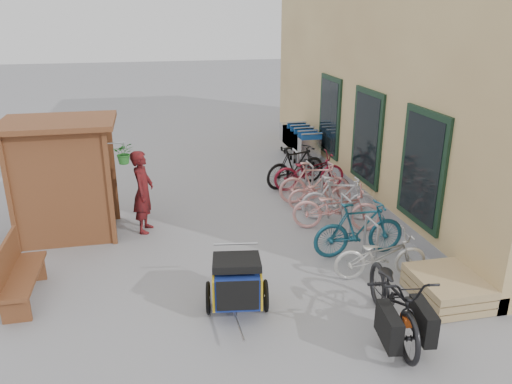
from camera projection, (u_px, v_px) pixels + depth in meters
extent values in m
plane|color=gray|center=(246.00, 276.00, 8.72)|extent=(80.00, 80.00, 0.00)
cube|color=#D4B67A|center=(457.00, 46.00, 12.94)|extent=(6.00, 13.00, 7.00)
cube|color=gray|center=(344.00, 176.00, 13.51)|extent=(0.18, 13.00, 0.30)
cube|color=black|center=(422.00, 168.00, 9.32)|extent=(0.06, 1.50, 2.20)
cube|color=black|center=(421.00, 168.00, 9.31)|extent=(0.02, 1.25, 1.95)
cube|color=black|center=(367.00, 137.00, 11.61)|extent=(0.06, 1.50, 2.20)
cube|color=black|center=(366.00, 137.00, 11.61)|extent=(0.02, 1.25, 1.95)
cube|color=black|center=(330.00, 116.00, 13.91)|extent=(0.06, 1.50, 2.20)
cube|color=black|center=(329.00, 116.00, 13.90)|extent=(0.02, 1.25, 1.95)
cube|color=brown|center=(9.00, 196.00, 9.21)|extent=(0.09, 0.09, 2.30)
cube|color=brown|center=(110.00, 189.00, 9.57)|extent=(0.09, 0.09, 2.30)
cube|color=brown|center=(24.00, 175.00, 10.40)|extent=(0.09, 0.09, 2.30)
cube|color=brown|center=(113.00, 169.00, 10.76)|extent=(0.09, 0.09, 2.30)
cube|color=brown|center=(19.00, 185.00, 9.81)|extent=(0.05, 1.30, 2.30)
cube|color=brown|center=(61.00, 192.00, 9.42)|extent=(1.80, 0.05, 2.30)
cube|color=brown|center=(69.00, 172.00, 10.55)|extent=(1.80, 0.05, 2.30)
cube|color=brown|center=(57.00, 123.00, 9.57)|extent=(2.15, 1.65, 0.10)
cube|color=brown|center=(56.00, 194.00, 10.03)|extent=(1.30, 1.15, 0.04)
cube|color=brown|center=(52.00, 166.00, 9.83)|extent=(1.30, 1.15, 0.04)
cylinder|color=#A5A8AD|center=(115.00, 143.00, 9.29)|extent=(0.36, 0.02, 0.02)
imported|color=#266D26|center=(124.00, 153.00, 9.39)|extent=(0.38, 0.33, 0.42)
cylinder|color=#A5A8AD|center=(376.00, 249.00, 8.80)|extent=(0.05, 0.05, 0.84)
cylinder|color=#A5A8AD|center=(365.00, 237.00, 9.26)|extent=(0.05, 0.05, 0.84)
cylinder|color=#A5A8AD|center=(372.00, 221.00, 8.89)|extent=(0.05, 0.50, 0.05)
cylinder|color=#A5A8AD|center=(350.00, 222.00, 9.90)|extent=(0.05, 0.05, 0.84)
cylinder|color=#A5A8AD|center=(341.00, 213.00, 10.36)|extent=(0.05, 0.05, 0.84)
cylinder|color=#A5A8AD|center=(347.00, 198.00, 9.99)|extent=(0.05, 0.50, 0.05)
cylinder|color=#A5A8AD|center=(329.00, 201.00, 11.01)|extent=(0.05, 0.05, 0.84)
cylinder|color=#A5A8AD|center=(322.00, 193.00, 11.47)|extent=(0.05, 0.05, 0.84)
cylinder|color=#A5A8AD|center=(326.00, 179.00, 11.09)|extent=(0.05, 0.50, 0.05)
cylinder|color=#A5A8AD|center=(312.00, 184.00, 12.11)|extent=(0.05, 0.05, 0.84)
cylinder|color=#A5A8AD|center=(306.00, 177.00, 12.57)|extent=(0.05, 0.05, 0.84)
cylinder|color=#A5A8AD|center=(310.00, 164.00, 12.19)|extent=(0.05, 0.50, 0.05)
cylinder|color=#A5A8AD|center=(298.00, 169.00, 13.21)|extent=(0.05, 0.05, 0.84)
cylinder|color=#A5A8AD|center=(293.00, 164.00, 13.67)|extent=(0.05, 0.05, 0.84)
cylinder|color=#A5A8AD|center=(296.00, 151.00, 13.30)|extent=(0.05, 0.50, 0.05)
cube|color=tan|center=(446.00, 296.00, 8.01)|extent=(1.00, 1.20, 0.12)
cube|color=tan|center=(447.00, 288.00, 7.96)|extent=(1.00, 1.20, 0.12)
cube|color=tan|center=(448.00, 280.00, 7.91)|extent=(1.00, 1.20, 0.12)
cube|color=brown|center=(22.00, 276.00, 7.87)|extent=(0.47, 1.56, 0.06)
cube|color=brown|center=(5.00, 261.00, 7.73)|extent=(0.06, 1.56, 0.52)
cube|color=brown|center=(16.00, 310.00, 7.37)|extent=(0.42, 0.06, 0.42)
cube|color=brown|center=(33.00, 270.00, 8.52)|extent=(0.42, 0.06, 0.42)
cube|color=silver|center=(306.00, 145.00, 14.65)|extent=(0.59, 0.92, 0.56)
cube|color=#174B99|center=(312.00, 136.00, 14.09)|extent=(0.59, 0.04, 0.19)
cylinder|color=silver|center=(312.00, 134.00, 14.03)|extent=(0.63, 0.04, 0.04)
cylinder|color=black|center=(302.00, 168.00, 14.45)|extent=(0.04, 0.13, 0.13)
cube|color=silver|center=(303.00, 142.00, 14.99)|extent=(0.59, 0.92, 0.56)
cube|color=#174B99|center=(308.00, 133.00, 14.44)|extent=(0.59, 0.04, 0.19)
cylinder|color=silver|center=(308.00, 131.00, 14.38)|extent=(0.63, 0.04, 0.04)
cylinder|color=black|center=(298.00, 165.00, 14.80)|extent=(0.04, 0.13, 0.13)
cube|color=silver|center=(299.00, 139.00, 15.34)|extent=(0.59, 0.92, 0.56)
cube|color=#174B99|center=(304.00, 130.00, 14.78)|extent=(0.59, 0.04, 0.19)
cylinder|color=silver|center=(304.00, 128.00, 14.73)|extent=(0.63, 0.04, 0.04)
cylinder|color=black|center=(294.00, 161.00, 15.15)|extent=(0.04, 0.13, 0.13)
cube|color=silver|center=(295.00, 136.00, 15.69)|extent=(0.59, 0.92, 0.56)
cube|color=#174B99|center=(300.00, 128.00, 15.13)|extent=(0.59, 0.04, 0.19)
cylinder|color=silver|center=(300.00, 125.00, 15.08)|extent=(0.63, 0.04, 0.04)
cylinder|color=black|center=(291.00, 158.00, 15.49)|extent=(0.04, 0.13, 0.13)
cube|color=silver|center=(292.00, 134.00, 16.04)|extent=(0.59, 0.92, 0.56)
cube|color=#174B99|center=(297.00, 125.00, 15.48)|extent=(0.59, 0.04, 0.19)
cylinder|color=silver|center=(297.00, 123.00, 15.42)|extent=(0.63, 0.04, 0.04)
cylinder|color=black|center=(288.00, 155.00, 15.84)|extent=(0.04, 0.13, 0.13)
cube|color=#1C2E9B|center=(237.00, 282.00, 7.58)|extent=(0.78, 0.96, 0.51)
cube|color=gold|center=(214.00, 282.00, 7.56)|extent=(0.16, 0.86, 0.51)
cube|color=gold|center=(260.00, 281.00, 7.60)|extent=(0.16, 0.86, 0.51)
cube|color=black|center=(238.00, 296.00, 7.14)|extent=(0.61, 0.12, 0.47)
cube|color=black|center=(237.00, 262.00, 7.53)|extent=(0.84, 0.93, 0.25)
torus|color=black|center=(208.00, 298.00, 7.65)|extent=(0.13, 0.51, 0.50)
torus|color=black|center=(266.00, 296.00, 7.70)|extent=(0.13, 0.51, 0.50)
cylinder|color=#B7B7BC|center=(239.00, 325.00, 6.98)|extent=(0.14, 0.74, 0.03)
cylinder|color=#B7B7BC|center=(236.00, 244.00, 7.89)|extent=(0.70, 0.13, 0.03)
imported|color=black|center=(394.00, 297.00, 7.08)|extent=(1.00, 2.15, 1.09)
cube|color=black|center=(389.00, 327.00, 6.58)|extent=(0.27, 0.67, 0.45)
cube|color=black|center=(423.00, 321.00, 6.71)|extent=(0.27, 0.67, 0.45)
cube|color=#D04913|center=(406.00, 320.00, 6.63)|extent=(0.14, 0.20, 0.12)
imported|color=maroon|center=(143.00, 192.00, 10.25)|extent=(0.56, 0.72, 1.74)
imported|color=silver|center=(381.00, 255.00, 8.55)|extent=(1.68, 0.72, 0.86)
imported|color=#1A5269|center=(359.00, 229.00, 9.31)|extent=(1.78, 0.51, 1.07)
imported|color=pink|center=(336.00, 208.00, 10.45)|extent=(1.95, 1.18, 0.97)
imported|color=silver|center=(339.00, 199.00, 10.91)|extent=(1.73, 0.90, 1.00)
imported|color=pink|center=(320.00, 192.00, 11.59)|extent=(1.53, 0.56, 0.80)
imported|color=pink|center=(315.00, 183.00, 11.86)|extent=(1.78, 0.75, 1.03)
imported|color=maroon|center=(309.00, 171.00, 12.80)|extent=(1.87, 0.67, 0.98)
imported|color=black|center=(296.00, 166.00, 13.03)|extent=(1.89, 1.11, 1.10)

